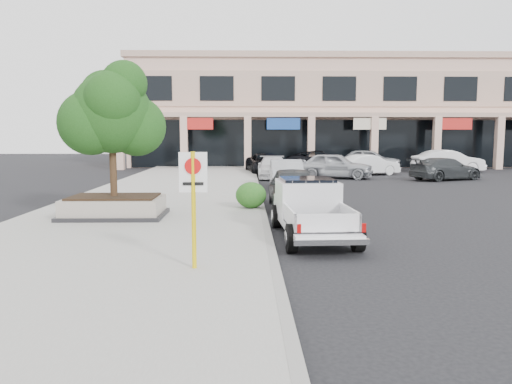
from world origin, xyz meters
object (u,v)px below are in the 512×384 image
(planter_tree, at_px, (117,114))
(lot_car_b, at_px, (369,165))
(planter, at_px, (114,207))
(pickup_truck, at_px, (312,209))
(curb_car_c, at_px, (273,167))
(curb_car_b, at_px, (287,175))
(lot_car_f, at_px, (448,161))
(lot_car_d, at_px, (320,160))
(lot_car_a, at_px, (335,165))
(lot_car_c, at_px, (446,169))
(lot_car_e, at_px, (369,160))
(no_parking_sign, at_px, (193,194))
(curb_car_d, at_px, (266,164))
(curb_car_a, at_px, (294,188))

(planter_tree, bearing_deg, lot_car_b, 55.02)
(planter, bearing_deg, pickup_truck, -24.25)
(pickup_truck, height_order, curb_car_c, pickup_truck)
(curb_car_b, xyz_separation_m, lot_car_f, (12.69, 10.93, 0.08))
(planter, bearing_deg, lot_car_d, 66.70)
(planter, distance_m, curb_car_c, 16.84)
(curb_car_b, bearing_deg, curb_car_c, 93.27)
(planter_tree, relative_size, lot_car_f, 0.80)
(planter, xyz_separation_m, lot_car_a, (9.83, 15.54, 0.34))
(lot_car_c, relative_size, lot_car_d, 0.87)
(planter, distance_m, lot_car_e, 26.33)
(lot_car_f, bearing_deg, no_parking_sign, 147.24)
(curb_car_b, bearing_deg, curb_car_d, 94.07)
(planter_tree, distance_m, lot_car_b, 21.89)
(pickup_truck, xyz_separation_m, curb_car_b, (0.27, 11.97, -0.03))
(curb_car_c, height_order, lot_car_e, lot_car_e)
(curb_car_d, height_order, lot_car_b, curb_car_d)
(no_parking_sign, bearing_deg, curb_car_c, 82.88)
(curb_car_d, distance_m, lot_car_d, 6.09)
(no_parking_sign, relative_size, lot_car_b, 0.54)
(planter, height_order, curb_car_c, curb_car_c)
(curb_car_c, relative_size, lot_car_d, 0.88)
(no_parking_sign, height_order, curb_car_c, no_parking_sign)
(planter_tree, height_order, curb_car_d, planter_tree)
(lot_car_f, bearing_deg, lot_car_c, 154.77)
(pickup_truck, bearing_deg, curb_car_d, 88.15)
(pickup_truck, height_order, lot_car_a, lot_car_a)
(pickup_truck, xyz_separation_m, curb_car_a, (0.02, 5.52, -0.01))
(lot_car_a, relative_size, lot_car_b, 1.12)
(curb_car_d, bearing_deg, lot_car_e, 14.00)
(curb_car_c, xyz_separation_m, lot_car_e, (7.77, 6.72, 0.14))
(no_parking_sign, xyz_separation_m, curb_car_c, (2.75, 22.00, -0.94))
(planter, distance_m, lot_car_a, 18.39)
(curb_car_b, relative_size, lot_car_e, 0.93)
(planter, height_order, curb_car_b, curb_car_b)
(lot_car_a, distance_m, lot_car_c, 6.70)
(curb_car_c, relative_size, lot_car_c, 1.01)
(no_parking_sign, distance_m, lot_car_a, 22.79)
(curb_car_c, height_order, curb_car_d, curb_car_d)
(planter, bearing_deg, curb_car_a, 25.03)
(curb_car_c, height_order, lot_car_b, lot_car_b)
(curb_car_a, xyz_separation_m, lot_car_d, (4.07, 20.62, -0.02))
(curb_car_b, bearing_deg, lot_car_e, 60.98)
(curb_car_c, xyz_separation_m, lot_car_c, (10.45, -1.54, -0.01))
(curb_car_b, distance_m, lot_car_f, 16.75)
(curb_car_b, height_order, curb_car_d, curb_car_b)
(lot_car_c, bearing_deg, lot_car_b, 22.95)
(lot_car_e, relative_size, lot_car_f, 0.98)
(pickup_truck, distance_m, curb_car_a, 5.52)
(pickup_truck, height_order, curb_car_d, pickup_truck)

